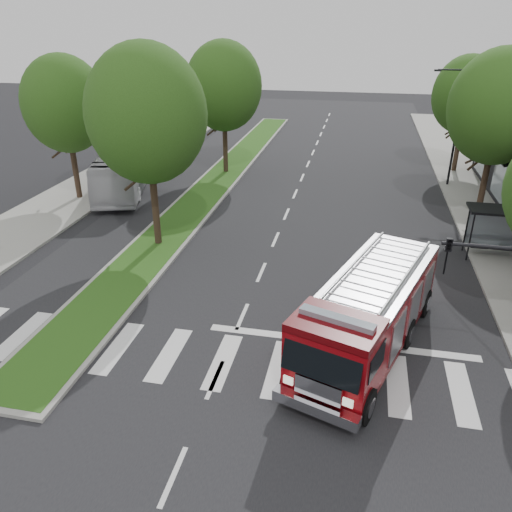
% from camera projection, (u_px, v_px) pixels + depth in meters
% --- Properties ---
extents(ground, '(140.00, 140.00, 0.00)m').
position_uv_depth(ground, '(242.00, 317.00, 20.27)').
color(ground, black).
rests_on(ground, ground).
extents(sidewalk_right, '(5.00, 80.00, 0.15)m').
position_uv_depth(sidewalk_right, '(511.00, 243.00, 26.77)').
color(sidewalk_right, gray).
rests_on(sidewalk_right, ground).
extents(sidewalk_left, '(5.00, 80.00, 0.15)m').
position_uv_depth(sidewalk_left, '(57.00, 207.00, 31.74)').
color(sidewalk_left, gray).
rests_on(sidewalk_left, ground).
extents(median, '(3.00, 50.00, 0.15)m').
position_uv_depth(median, '(219.00, 179.00, 37.24)').
color(median, gray).
rests_on(median, ground).
extents(bus_shelter, '(3.20, 1.60, 2.61)m').
position_uv_depth(bus_shelter, '(501.00, 219.00, 24.53)').
color(bus_shelter, black).
rests_on(bus_shelter, ground).
extents(tree_right_mid, '(5.60, 5.60, 9.72)m').
position_uv_depth(tree_right_mid, '(499.00, 107.00, 27.73)').
color(tree_right_mid, black).
rests_on(tree_right_mid, ground).
extents(tree_right_far, '(5.00, 5.00, 8.73)m').
position_uv_depth(tree_right_far, '(467.00, 95.00, 36.84)').
color(tree_right_far, black).
rests_on(tree_right_far, ground).
extents(tree_median_near, '(5.80, 5.80, 10.16)m').
position_uv_depth(tree_median_near, '(147.00, 115.00, 23.74)').
color(tree_median_near, black).
rests_on(tree_median_near, ground).
extents(tree_median_far, '(5.60, 5.60, 9.72)m').
position_uv_depth(tree_median_far, '(224.00, 86.00, 36.25)').
color(tree_median_far, black).
rests_on(tree_median_far, ground).
extents(tree_left_mid, '(5.20, 5.20, 9.16)m').
position_uv_depth(tree_left_mid, '(65.00, 104.00, 30.79)').
color(tree_left_mid, black).
rests_on(tree_left_mid, ground).
extents(streetlight_right_far, '(2.11, 0.20, 8.00)m').
position_uv_depth(streetlight_right_far, '(455.00, 123.00, 34.11)').
color(streetlight_right_far, black).
rests_on(streetlight_right_far, ground).
extents(fire_engine, '(5.47, 9.42, 3.13)m').
position_uv_depth(fire_engine, '(368.00, 314.00, 17.67)').
color(fire_engine, '#500407').
rests_on(fire_engine, ground).
extents(city_bus, '(5.91, 11.71, 3.18)m').
position_uv_depth(city_bus, '(124.00, 166.00, 34.99)').
color(city_bus, '#BBBBBF').
rests_on(city_bus, ground).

